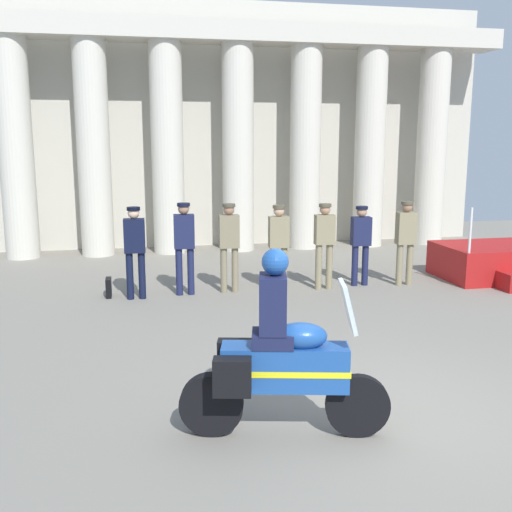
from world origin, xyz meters
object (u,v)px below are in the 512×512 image
(officer_in_row_5, at_px, (361,239))
(motorcycle_with_rider, at_px, (278,360))
(officer_in_row_1, at_px, (184,241))
(briefcase_on_ground, at_px, (109,288))
(officer_in_row_4, at_px, (324,239))
(officer_in_row_6, at_px, (406,236))
(officer_in_row_0, at_px, (135,245))
(officer_in_row_2, at_px, (229,240))
(officer_in_row_3, at_px, (279,241))
(reviewing_stand, at_px, (509,262))

(officer_in_row_5, relative_size, motorcycle_with_rider, 0.78)
(officer_in_row_1, height_order, briefcase_on_ground, officer_in_row_1)
(officer_in_row_4, xyz_separation_m, officer_in_row_6, (1.71, 0.00, 0.00))
(officer_in_row_1, relative_size, motorcycle_with_rider, 0.85)
(officer_in_row_0, bearing_deg, briefcase_on_ground, -23.36)
(officer_in_row_2, xyz_separation_m, officer_in_row_5, (2.68, 0.03, -0.06))
(officer_in_row_0, bearing_deg, motorcycle_with_rider, 105.45)
(officer_in_row_0, xyz_separation_m, briefcase_on_ground, (-0.51, 0.24, -0.83))
(officer_in_row_1, xyz_separation_m, motorcycle_with_rider, (0.42, -5.76, -0.24))
(officer_in_row_0, xyz_separation_m, officer_in_row_6, (5.34, 0.02, -0.01))
(officer_in_row_1, bearing_deg, officer_in_row_0, 9.92)
(officer_in_row_0, relative_size, officer_in_row_5, 1.06)
(officer_in_row_5, distance_m, briefcase_on_ground, 5.02)
(officer_in_row_3, bearing_deg, officer_in_row_2, -3.15)
(officer_in_row_1, bearing_deg, briefcase_on_ground, -2.63)
(officer_in_row_4, xyz_separation_m, motorcycle_with_rider, (-2.30, -5.66, -0.21))
(officer_in_row_6, bearing_deg, reviewing_stand, -174.29)
(officer_in_row_2, bearing_deg, reviewing_stand, -177.65)
(officer_in_row_6, bearing_deg, officer_in_row_4, 2.18)
(reviewing_stand, bearing_deg, motorcycle_with_rider, -138.09)
(officer_in_row_2, height_order, officer_in_row_3, officer_in_row_2)
(officer_in_row_4, bearing_deg, officer_in_row_6, -177.82)
(officer_in_row_6, bearing_deg, officer_in_row_1, 0.77)
(reviewing_stand, bearing_deg, officer_in_row_0, -178.71)
(reviewing_stand, distance_m, officer_in_row_4, 4.23)
(officer_in_row_4, height_order, briefcase_on_ground, officer_in_row_4)
(officer_in_row_0, height_order, officer_in_row_6, officer_in_row_0)
(officer_in_row_2, distance_m, briefcase_on_ground, 2.44)
(officer_in_row_0, relative_size, officer_in_row_3, 1.02)
(officer_in_row_1, distance_m, motorcycle_with_rider, 5.78)
(officer_in_row_0, relative_size, officer_in_row_4, 1.01)
(officer_in_row_0, xyz_separation_m, motorcycle_with_rider, (1.34, -5.64, -0.22))
(officer_in_row_0, distance_m, officer_in_row_1, 0.92)
(officer_in_row_5, bearing_deg, motorcycle_with_rider, 63.94)
(officer_in_row_5, bearing_deg, officer_in_row_4, 13.26)
(reviewing_stand, height_order, officer_in_row_0, officer_in_row_0)
(motorcycle_with_rider, distance_m, briefcase_on_ground, 6.20)
(reviewing_stand, distance_m, officer_in_row_5, 3.41)
(officer_in_row_5, bearing_deg, officer_in_row_3, 5.97)
(reviewing_stand, distance_m, officer_in_row_6, 2.56)
(officer_in_row_0, height_order, officer_in_row_1, officer_in_row_1)
(reviewing_stand, relative_size, officer_in_row_4, 1.69)
(officer_in_row_2, bearing_deg, officer_in_row_0, 7.02)
(officer_in_row_0, distance_m, officer_in_row_5, 4.46)
(officer_in_row_2, distance_m, officer_in_row_5, 2.68)
(officer_in_row_0, height_order, briefcase_on_ground, officer_in_row_0)
(officer_in_row_3, distance_m, officer_in_row_6, 2.62)
(reviewing_stand, xyz_separation_m, briefcase_on_ground, (-8.32, 0.07, -0.16))
(officer_in_row_2, relative_size, officer_in_row_5, 1.07)
(officer_in_row_2, relative_size, motorcycle_with_rider, 0.83)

